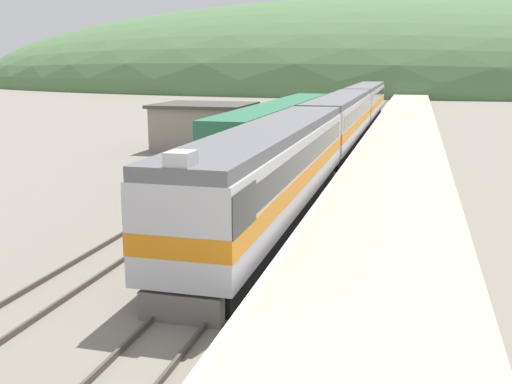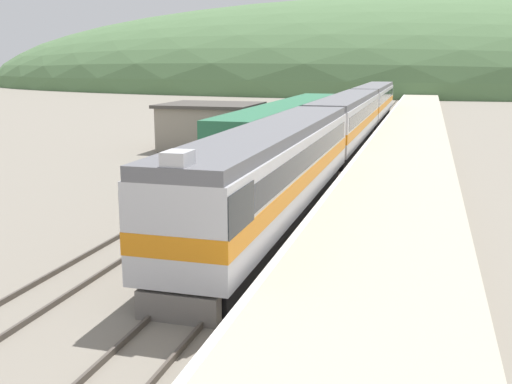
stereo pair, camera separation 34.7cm
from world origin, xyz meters
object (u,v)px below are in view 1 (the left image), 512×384
at_px(carriage_second, 341,119).
at_px(carriage_third, 366,101).
at_px(express_train_lead_car, 273,170).
at_px(siding_train, 280,126).

relative_size(carriage_second, carriage_third, 1.00).
height_order(express_train_lead_car, siding_train, express_train_lead_car).
height_order(carriage_third, siding_train, carriage_third).
xyz_separation_m(carriage_third, siding_train, (-4.34, -25.06, -0.38)).
relative_size(carriage_second, siding_train, 0.76).
bearing_deg(carriage_third, siding_train, -99.83).
relative_size(express_train_lead_car, carriage_third, 0.95).
bearing_deg(carriage_second, carriage_third, 90.00).
bearing_deg(carriage_third, carriage_second, -90.00).
xyz_separation_m(carriage_second, siding_train, (-4.34, -1.98, -0.38)).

